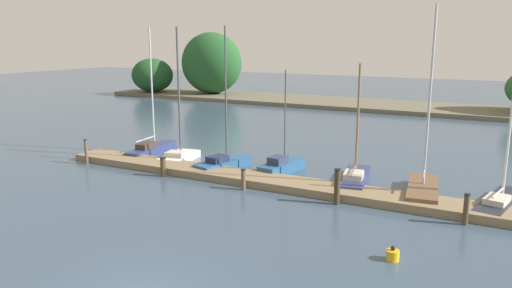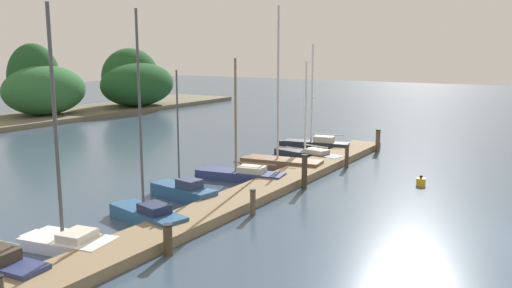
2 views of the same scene
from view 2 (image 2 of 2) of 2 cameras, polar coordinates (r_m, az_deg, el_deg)
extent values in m
cube|color=#847051|center=(22.27, 0.04, -5.15)|extent=(26.69, 1.80, 0.35)
ellipsoid|color=#1E4C23|center=(56.34, -13.29, 7.05)|extent=(6.28, 5.23, 5.76)
ellipsoid|color=#1E4C23|center=(51.10, -22.70, 6.48)|extent=(4.31, 4.79, 6.17)
ellipsoid|color=#1E4C23|center=(54.76, -12.50, 6.26)|extent=(8.93, 5.11, 4.35)
ellipsoid|color=#2D6633|center=(49.66, -21.66, 5.38)|extent=(7.87, 4.82, 4.29)
cube|color=white|center=(17.51, -19.44, -10.01)|extent=(1.81, 3.01, 0.37)
cube|color=white|center=(18.34, -22.48, -9.35)|extent=(0.85, 0.82, 0.32)
cube|color=beige|center=(17.19, -18.60, -9.26)|extent=(1.14, 1.01, 0.24)
cylinder|color=#4C4C51|center=(16.78, -20.72, 2.05)|extent=(0.12, 0.12, 7.01)
cube|color=#285684|center=(19.25, -11.52, -7.64)|extent=(1.82, 3.53, 0.47)
cube|color=#285684|center=(20.49, -13.90, -6.71)|extent=(0.76, 0.96, 0.40)
cube|color=#1E2847|center=(18.80, -10.84, -6.80)|extent=(1.01, 1.17, 0.31)
cylinder|color=#4C4C51|center=(18.68, -12.35, 3.40)|extent=(0.09, 0.09, 6.91)
cube|color=#285684|center=(21.95, -7.80, -5.20)|extent=(1.46, 3.19, 0.55)
cube|color=#285684|center=(22.99, -10.08, -4.64)|extent=(0.65, 0.85, 0.47)
cube|color=#2D3856|center=(21.56, -7.15, -4.23)|extent=(0.87, 1.03, 0.36)
cylinder|color=#4C4C51|center=(21.58, -8.37, 1.63)|extent=(0.07, 0.07, 4.69)
cube|color=navy|center=(24.85, -1.51, -3.43)|extent=(1.80, 4.16, 0.43)
cube|color=navy|center=(25.60, -5.25, -3.12)|extent=(0.78, 1.10, 0.37)
cube|color=beige|center=(24.58, -0.44, -2.73)|extent=(1.04, 1.34, 0.28)
cylinder|color=#7F6647|center=(24.46, -2.20, 3.07)|extent=(0.11, 0.11, 5.22)
cylinder|color=#7F6647|center=(24.47, -0.14, -2.12)|extent=(0.44, 2.08, 0.08)
cube|color=brown|center=(27.28, 2.91, -2.13)|extent=(1.75, 4.11, 0.51)
cube|color=brown|center=(27.96, -0.52, -1.87)|extent=(0.81, 1.08, 0.43)
cylinder|color=#B7B7BC|center=(26.82, 2.39, 6.46)|extent=(0.10, 0.10, 7.64)
cylinder|color=#B7B7BC|center=(27.00, 3.56, -0.39)|extent=(0.24, 1.37, 0.06)
cube|color=#232833|center=(29.91, 5.74, -1.22)|extent=(1.92, 4.28, 0.36)
cube|color=#232833|center=(31.08, 3.03, -0.79)|extent=(0.79, 1.14, 0.31)
cube|color=beige|center=(29.55, 6.54, -0.79)|extent=(1.04, 1.39, 0.24)
cylinder|color=silver|center=(29.70, 5.36, 3.97)|extent=(0.11, 0.11, 5.03)
cylinder|color=silver|center=(29.54, 6.42, -0.22)|extent=(0.43, 1.64, 0.08)
cube|color=#232833|center=(32.46, 6.43, -0.19)|extent=(1.63, 4.06, 0.53)
cube|color=#232833|center=(32.94, 3.44, -0.04)|extent=(0.68, 1.06, 0.45)
cube|color=beige|center=(32.26, 7.30, 0.52)|extent=(0.90, 1.29, 0.34)
cylinder|color=silver|center=(32.12, 6.03, 5.41)|extent=(0.11, 0.11, 5.81)
cylinder|color=silver|center=(32.18, 7.58, 1.01)|extent=(0.46, 2.09, 0.08)
cylinder|color=#4C3D28|center=(16.18, -9.42, -10.18)|extent=(0.27, 0.27, 0.93)
cylinder|color=black|center=(16.02, -9.47, -8.55)|extent=(0.31, 0.31, 0.04)
cylinder|color=brown|center=(19.67, -0.33, -6.33)|extent=(0.21, 0.21, 0.94)
cylinder|color=black|center=(19.54, -0.33, -4.96)|extent=(0.24, 0.24, 0.04)
cylinder|color=#3D3323|center=(23.36, 5.22, -3.02)|extent=(0.25, 0.25, 1.49)
cylinder|color=black|center=(23.20, 5.25, -1.19)|extent=(0.28, 0.28, 0.04)
cylinder|color=#4C3D28|center=(27.83, 9.71, -1.34)|extent=(0.20, 0.20, 1.16)
cylinder|color=black|center=(27.72, 9.75, -0.12)|extent=(0.23, 0.23, 0.04)
cylinder|color=brown|center=(32.50, 12.93, 0.32)|extent=(0.27, 0.27, 1.31)
cylinder|color=black|center=(32.39, 12.98, 1.50)|extent=(0.31, 0.31, 0.04)
cylinder|color=gold|center=(25.06, 17.26, -3.90)|extent=(0.41, 0.41, 0.33)
sphere|color=black|center=(25.00, 17.29, -3.37)|extent=(0.14, 0.14, 0.14)
camera|label=1|loc=(27.83, 50.22, 8.00)|focal=34.26mm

